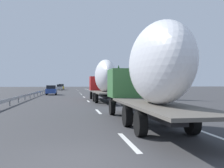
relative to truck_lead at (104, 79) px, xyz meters
name	(u,v)px	position (x,y,z in m)	size (l,w,h in m)	color
ground_plane	(72,95)	(17.05, 3.60, -2.70)	(260.00, 260.00, 0.00)	#38383A
lane_stripe_0	(128,142)	(-20.95, 1.80, -2.70)	(3.20, 0.20, 0.01)	white
lane_stripe_1	(98,112)	(-10.75, 1.80, -2.70)	(3.20, 0.20, 0.01)	white
lane_stripe_2	(88,101)	(0.67, 1.80, -2.70)	(3.20, 0.20, 0.01)	white
lane_stripe_3	(84,97)	(10.56, 1.80, -2.70)	(3.20, 0.20, 0.01)	white
lane_stripe_4	(81,94)	(21.60, 1.80, -2.70)	(3.20, 0.20, 0.01)	white
lane_stripe_5	(82,94)	(20.12, 1.80, -2.70)	(3.20, 0.20, 0.01)	white
lane_stripe_6	(80,93)	(28.40, 1.80, -2.70)	(3.20, 0.20, 0.01)	white
lane_stripe_7	(78,91)	(46.94, 1.80, -2.70)	(3.20, 0.20, 0.01)	white
lane_stripe_8	(77,89)	(63.93, 1.80, -2.70)	(3.20, 0.20, 0.01)	white
lane_stripe_9	(76,89)	(64.90, 1.80, -2.70)	(3.20, 0.20, 0.01)	white
edge_line_right	(99,94)	(22.05, -1.90, -2.70)	(110.00, 0.20, 0.01)	white
truck_lead	(104,79)	(0.00, 0.00, 0.00)	(13.88, 2.55, 4.85)	#B21919
truck_trailing	(150,73)	(-17.83, 0.00, -0.04)	(13.15, 2.55, 4.86)	#387038
car_silver_hatch	(60,87)	(53.23, 7.41, -1.76)	(4.17, 1.81, 1.87)	#ADB2B7
car_yellow_coupe	(61,87)	(61.73, 7.18, -1.71)	(4.48, 1.90, 2.00)	gold
car_blue_sedan	(51,90)	(19.41, 7.48, -1.79)	(4.29, 1.89, 1.81)	#28479E
road_sign	(109,83)	(16.67, -3.10, -0.55)	(0.10, 0.90, 3.11)	gray
tree_0	(123,79)	(31.16, -8.71, 0.66)	(3.08, 3.08, 5.18)	#472D19
tree_1	(155,69)	(3.21, -7.37, 1.38)	(2.46, 2.46, 6.84)	#472D19
tree_2	(119,76)	(34.22, -8.23, 1.41)	(2.89, 2.89, 6.97)	#472D19
tree_3	(104,79)	(62.78, -8.24, 1.23)	(2.43, 2.43, 6.59)	#472D19
tree_4	(107,80)	(63.52, -9.38, 0.91)	(3.14, 3.14, 5.40)	#472D19
tree_5	(99,79)	(62.45, -6.18, 1.05)	(3.94, 3.94, 5.92)	#472D19
guardrail_median	(40,92)	(20.05, 9.60, -2.13)	(94.00, 0.10, 0.76)	#9EA0A5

